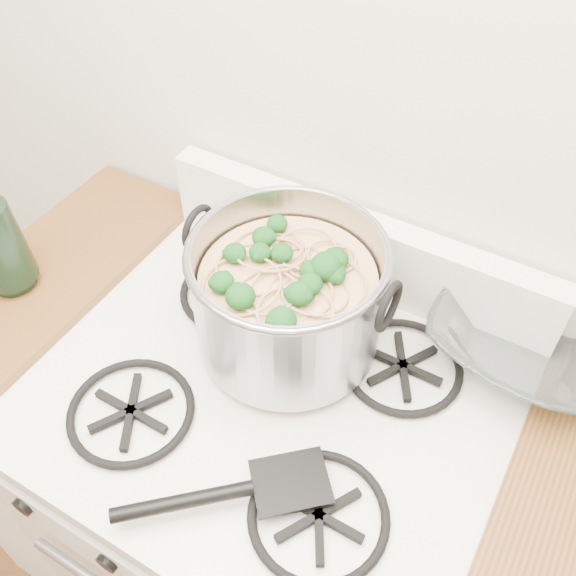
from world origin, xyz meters
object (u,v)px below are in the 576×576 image
(gas_range, at_px, (274,512))
(stock_pot, at_px, (288,298))
(glass_bowl, at_px, (522,343))
(spatula, at_px, (291,480))

(gas_range, distance_m, stock_pot, 0.60)
(gas_range, relative_size, stock_pot, 2.65)
(glass_bowl, bearing_deg, stock_pot, -153.75)
(stock_pot, height_order, glass_bowl, stock_pot)
(spatula, xyz_separation_m, glass_bowl, (0.22, 0.41, 0.00))
(stock_pot, bearing_deg, glass_bowl, 26.25)
(gas_range, relative_size, spatula, 2.98)
(spatula, bearing_deg, glass_bowl, 109.87)
(gas_range, xyz_separation_m, stock_pot, (-0.03, 0.10, 0.59))
(spatula, distance_m, glass_bowl, 0.46)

